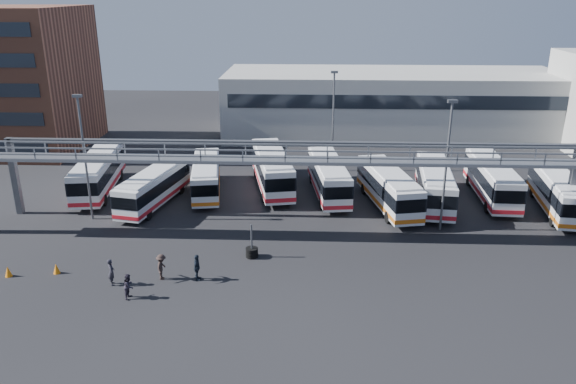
{
  "coord_description": "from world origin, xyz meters",
  "views": [
    {
      "loc": [
        1.82,
        -33.78,
        17.67
      ],
      "look_at": [
        0.12,
        6.0,
        3.31
      ],
      "focal_mm": 35.0,
      "sensor_mm": 36.0,
      "label": 1
    }
  ],
  "objects_px": {
    "light_pole_mid": "(447,159)",
    "light_pole_back": "(333,116)",
    "bus_8": "(492,179)",
    "tire_stack": "(252,252)",
    "cone_right": "(56,268)",
    "bus_6": "(388,187)",
    "light_pole_left": "(84,151)",
    "bus_4": "(272,168)",
    "bus_5": "(328,176)",
    "bus_1": "(98,172)",
    "bus_2": "(154,187)",
    "bus_9": "(558,192)",
    "pedestrian_c": "(162,267)",
    "bus_7": "(435,183)",
    "pedestrian_a": "(111,272)",
    "pedestrian_d": "(197,267)",
    "bus_3": "(206,176)",
    "cone_left": "(8,271)",
    "pedestrian_b": "(129,286)"
  },
  "relations": [
    {
      "from": "cone_right",
      "to": "tire_stack",
      "type": "height_order",
      "value": "tire_stack"
    },
    {
      "from": "bus_4",
      "to": "bus_9",
      "type": "relative_size",
      "value": 1.1
    },
    {
      "from": "bus_5",
      "to": "bus_8",
      "type": "distance_m",
      "value": 14.52
    },
    {
      "from": "bus_7",
      "to": "pedestrian_a",
      "type": "relative_size",
      "value": 6.32
    },
    {
      "from": "light_pole_back",
      "to": "cone_right",
      "type": "height_order",
      "value": "light_pole_back"
    },
    {
      "from": "bus_3",
      "to": "pedestrian_d",
      "type": "relative_size",
      "value": 5.82
    },
    {
      "from": "bus_7",
      "to": "bus_8",
      "type": "relative_size",
      "value": 1.02
    },
    {
      "from": "pedestrian_c",
      "to": "bus_5",
      "type": "bearing_deg",
      "value": -33.74
    },
    {
      "from": "bus_1",
      "to": "pedestrian_a",
      "type": "relative_size",
      "value": 6.52
    },
    {
      "from": "cone_right",
      "to": "bus_6",
      "type": "bearing_deg",
      "value": 29.28
    },
    {
      "from": "bus_2",
      "to": "bus_4",
      "type": "relative_size",
      "value": 0.87
    },
    {
      "from": "bus_1",
      "to": "bus_2",
      "type": "bearing_deg",
      "value": -34.79
    },
    {
      "from": "bus_4",
      "to": "tire_stack",
      "type": "height_order",
      "value": "bus_4"
    },
    {
      "from": "bus_5",
      "to": "cone_right",
      "type": "relative_size",
      "value": 15.71
    },
    {
      "from": "light_pole_back",
      "to": "bus_3",
      "type": "relative_size",
      "value": 0.99
    },
    {
      "from": "bus_6",
      "to": "bus_4",
      "type": "bearing_deg",
      "value": 145.31
    },
    {
      "from": "bus_7",
      "to": "tire_stack",
      "type": "distance_m",
      "value": 18.59
    },
    {
      "from": "light_pole_mid",
      "to": "bus_3",
      "type": "relative_size",
      "value": 0.99
    },
    {
      "from": "pedestrian_a",
      "to": "cone_left",
      "type": "bearing_deg",
      "value": 60.87
    },
    {
      "from": "bus_5",
      "to": "bus_8",
      "type": "bearing_deg",
      "value": -8.72
    },
    {
      "from": "bus_1",
      "to": "bus_2",
      "type": "relative_size",
      "value": 1.12
    },
    {
      "from": "light_pole_mid",
      "to": "light_pole_back",
      "type": "bearing_deg",
      "value": 118.07
    },
    {
      "from": "pedestrian_c",
      "to": "bus_9",
      "type": "bearing_deg",
      "value": -66.09
    },
    {
      "from": "cone_right",
      "to": "pedestrian_c",
      "type": "bearing_deg",
      "value": -3.83
    },
    {
      "from": "bus_9",
      "to": "cone_left",
      "type": "height_order",
      "value": "bus_9"
    },
    {
      "from": "bus_8",
      "to": "tire_stack",
      "type": "height_order",
      "value": "bus_8"
    },
    {
      "from": "bus_5",
      "to": "pedestrian_a",
      "type": "bearing_deg",
      "value": -136.89
    },
    {
      "from": "bus_7",
      "to": "pedestrian_c",
      "type": "distance_m",
      "value": 25.0
    },
    {
      "from": "bus_5",
      "to": "bus_7",
      "type": "distance_m",
      "value": 9.33
    },
    {
      "from": "light_pole_mid",
      "to": "bus_2",
      "type": "distance_m",
      "value": 24.45
    },
    {
      "from": "bus_5",
      "to": "tire_stack",
      "type": "xyz_separation_m",
      "value": [
        -5.66,
        -12.93,
        -1.39
      ]
    },
    {
      "from": "bus_1",
      "to": "pedestrian_a",
      "type": "height_order",
      "value": "bus_1"
    },
    {
      "from": "light_pole_back",
      "to": "bus_2",
      "type": "distance_m",
      "value": 19.41
    },
    {
      "from": "bus_2",
      "to": "pedestrian_d",
      "type": "height_order",
      "value": "bus_2"
    },
    {
      "from": "light_pole_back",
      "to": "bus_5",
      "type": "xyz_separation_m",
      "value": [
        -0.57,
        -7.46,
        -3.92
      ]
    },
    {
      "from": "light_pole_left",
      "to": "bus_5",
      "type": "bearing_deg",
      "value": 18.59
    },
    {
      "from": "bus_1",
      "to": "cone_left",
      "type": "relative_size",
      "value": 16.1
    },
    {
      "from": "bus_5",
      "to": "bus_7",
      "type": "xyz_separation_m",
      "value": [
        9.15,
        -1.79,
        0.05
      ]
    },
    {
      "from": "light_pole_mid",
      "to": "pedestrian_c",
      "type": "relative_size",
      "value": 5.85
    },
    {
      "from": "light_pole_left",
      "to": "cone_right",
      "type": "xyz_separation_m",
      "value": [
        1.11,
        -9.35,
        -5.38
      ]
    },
    {
      "from": "bus_7",
      "to": "pedestrian_d",
      "type": "height_order",
      "value": "bus_7"
    },
    {
      "from": "light_pole_back",
      "to": "tire_stack",
      "type": "distance_m",
      "value": 21.97
    },
    {
      "from": "bus_4",
      "to": "bus_8",
      "type": "bearing_deg",
      "value": -16.95
    },
    {
      "from": "bus_4",
      "to": "tire_stack",
      "type": "bearing_deg",
      "value": -102.88
    },
    {
      "from": "bus_9",
      "to": "pedestrian_d",
      "type": "bearing_deg",
      "value": -147.66
    },
    {
      "from": "light_pole_mid",
      "to": "pedestrian_d",
      "type": "distance_m",
      "value": 20.11
    },
    {
      "from": "bus_2",
      "to": "pedestrian_a",
      "type": "xyz_separation_m",
      "value": [
        1.01,
        -14.0,
        -0.8
      ]
    },
    {
      "from": "pedestrian_c",
      "to": "bus_6",
      "type": "bearing_deg",
      "value": -49.49
    },
    {
      "from": "light_pole_mid",
      "to": "bus_5",
      "type": "distance_m",
      "value": 12.07
    },
    {
      "from": "pedestrian_b",
      "to": "cone_left",
      "type": "relative_size",
      "value": 2.22
    }
  ]
}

